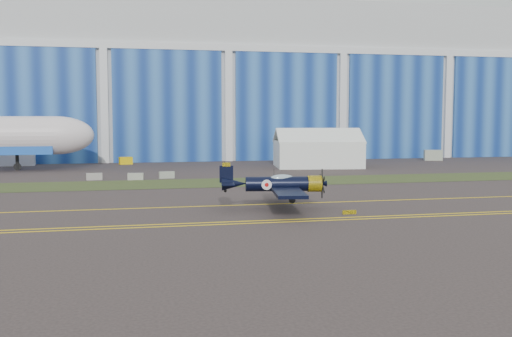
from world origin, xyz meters
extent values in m
plane|color=#39302F|center=(0.00, 0.00, 0.00)|extent=(260.00, 260.00, 0.00)
cube|color=#475128|center=(0.00, 14.00, 0.02)|extent=(260.00, 10.00, 0.02)
cube|color=silver|center=(0.00, 72.00, 15.00)|extent=(220.00, 45.00, 30.00)
cube|color=navy|center=(0.00, 49.20, 10.00)|extent=(220.00, 0.60, 20.00)
cube|color=silver|center=(0.00, 49.15, 20.60)|extent=(220.00, 0.70, 1.20)
cube|color=yellow|center=(0.00, -5.00, 0.01)|extent=(200.00, 0.20, 0.02)
cube|color=yellow|center=(0.00, -14.50, 0.01)|extent=(80.00, 0.20, 0.02)
cube|color=yellow|center=(0.00, -13.50, 0.01)|extent=(80.00, 0.20, 0.02)
cube|color=yellow|center=(22.00, -12.00, 0.17)|extent=(1.20, 0.15, 0.35)
cube|color=silver|center=(-14.29, 46.49, 1.25)|extent=(5.88, 2.64, 2.49)
cube|color=yellow|center=(3.48, 45.44, 0.63)|extent=(2.38, 1.75, 1.25)
cube|color=#9CA58E|center=(59.59, 42.81, 0.96)|extent=(3.59, 2.63, 1.93)
cube|color=gray|center=(-0.46, 20.40, 0.45)|extent=(2.05, 0.80, 0.90)
cube|color=#9D9D91|center=(4.77, 19.36, 0.45)|extent=(2.06, 0.87, 0.90)
cube|color=#959B8A|center=(8.83, 20.59, 0.45)|extent=(2.06, 0.88, 0.90)
camera|label=1|loc=(3.80, -59.10, 8.25)|focal=42.00mm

